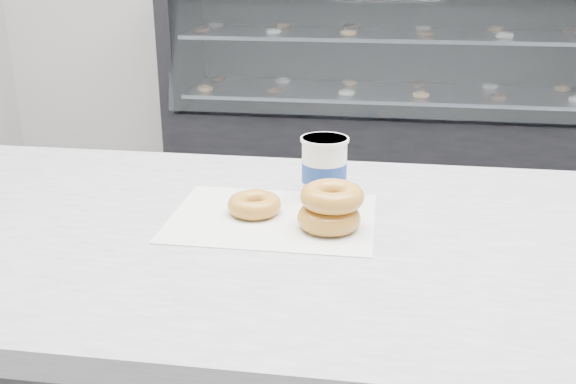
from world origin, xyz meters
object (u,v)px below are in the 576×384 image
object	(u,v)px
display_case	(383,107)
donut_single	(254,205)
donut_stack	(330,207)
coffee_cup	(324,168)

from	to	relation	value
display_case	donut_single	bearing A→B (deg)	-94.43
display_case	donut_stack	world-z (taller)	display_case
display_case	donut_single	distance (m)	2.71
display_case	donut_single	xyz separation A→B (m)	(-0.21, -2.67, 0.43)
display_case	donut_stack	size ratio (longest dim) A/B	21.84
coffee_cup	donut_stack	bearing A→B (deg)	-83.13
donut_stack	donut_single	bearing A→B (deg)	162.47
donut_single	donut_stack	bearing A→B (deg)	-17.53
display_case	coffee_cup	bearing A→B (deg)	-92.17
donut_single	coffee_cup	distance (m)	0.15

